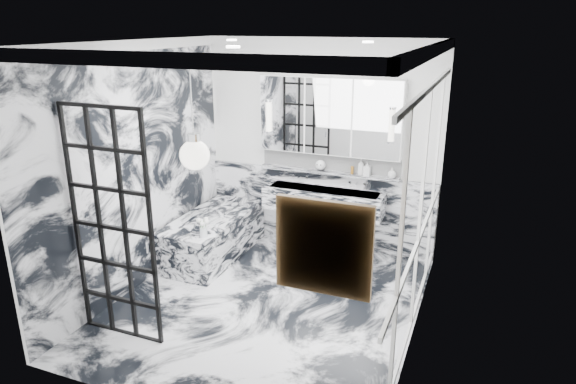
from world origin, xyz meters
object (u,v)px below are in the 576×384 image
at_px(crittall_door, 112,228).
at_px(trough_sink, 324,200).
at_px(bathtub, 213,235).
at_px(mirror_cabinet, 330,116).

distance_m(crittall_door, trough_sink, 2.92).
relative_size(trough_sink, bathtub, 0.97).
distance_m(trough_sink, mirror_cabinet, 1.10).
height_order(trough_sink, bathtub, trough_sink).
height_order(crittall_door, trough_sink, crittall_door).
bearing_deg(bathtub, crittall_door, -87.79).
distance_m(crittall_door, bathtub, 2.13).
bearing_deg(trough_sink, mirror_cabinet, 90.00).
relative_size(trough_sink, mirror_cabinet, 0.84).
relative_size(crittall_door, trough_sink, 1.43).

